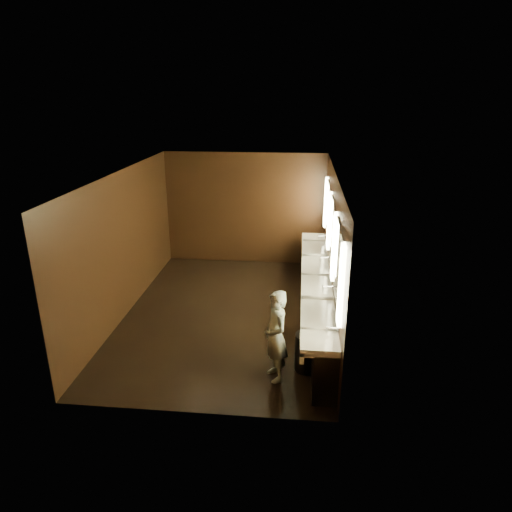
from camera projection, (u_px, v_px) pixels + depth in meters
The scene contains 10 objects.
floor at pixel (227, 313), 9.14m from camera, with size 6.00×6.00×0.00m, color black.
ceiling at pixel (224, 174), 8.17m from camera, with size 4.00×6.00×0.02m, color #2D2D2B.
wall_back at pixel (245, 209), 11.46m from camera, with size 4.00×0.02×2.80m, color black.
wall_front at pixel (188, 323), 5.85m from camera, with size 4.00×0.02×2.80m, color black.
wall_left at pixel (124, 244), 8.84m from camera, with size 0.02×6.00×2.80m, color black.
wall_right at pixel (332, 251), 8.47m from camera, with size 0.02×6.00×2.80m, color black.
sink_counter at pixel (319, 295), 8.80m from camera, with size 0.55×5.40×1.01m.
mirror_band at pixel (332, 233), 8.35m from camera, with size 0.06×5.03×1.15m.
person at pixel (276, 336), 6.86m from camera, with size 0.53×0.35×1.46m, color #99C6E4.
trash_bin at pixel (307, 352), 7.22m from camera, with size 0.40×0.40×0.62m, color black.
Camera 1 is at (1.39, -8.09, 4.22)m, focal length 32.00 mm.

